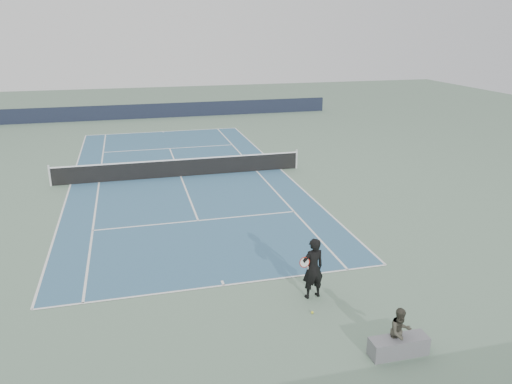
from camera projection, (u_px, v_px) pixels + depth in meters
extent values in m
plane|color=slate|center=(181.00, 177.00, 26.18)|extent=(80.00, 80.00, 0.00)
cube|color=#355F7E|center=(181.00, 177.00, 26.18)|extent=(10.97, 23.77, 0.01)
cylinder|color=silver|center=(50.00, 176.00, 24.49)|extent=(0.10, 0.10, 1.07)
cylinder|color=silver|center=(296.00, 159.00, 27.52)|extent=(0.10, 0.10, 1.07)
cube|color=black|center=(180.00, 168.00, 26.03)|extent=(12.80, 0.03, 0.90)
cube|color=white|center=(180.00, 160.00, 25.88)|extent=(12.80, 0.04, 0.06)
cube|color=black|center=(157.00, 111.00, 42.39)|extent=(30.00, 0.25, 1.20)
imported|color=black|center=(313.00, 268.00, 14.37)|extent=(0.78, 0.61, 1.86)
torus|color=#9D1A0D|center=(305.00, 262.00, 14.18)|extent=(0.34, 0.18, 0.36)
cylinder|color=white|center=(305.00, 262.00, 14.18)|extent=(0.29, 0.14, 0.32)
cylinder|color=white|center=(308.00, 269.00, 14.32)|extent=(0.08, 0.13, 0.27)
sphere|color=yellow|center=(312.00, 312.00, 13.80)|extent=(0.07, 0.07, 0.07)
cube|color=slate|center=(399.00, 346.00, 12.04)|extent=(1.47, 0.57, 0.46)
imported|color=#3A382E|center=(400.00, 332.00, 11.91)|extent=(0.63, 0.52, 1.24)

